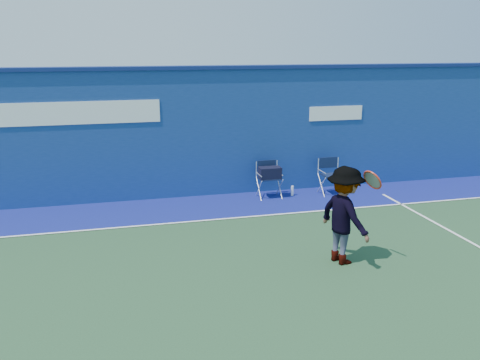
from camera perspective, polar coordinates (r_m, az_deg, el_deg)
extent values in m
plane|color=#254528|center=(7.76, 0.84, -12.29)|extent=(80.00, 80.00, 0.00)
cube|color=navy|center=(12.17, -5.47, 5.19)|extent=(24.00, 0.40, 3.00)
cube|color=navy|center=(12.01, -5.65, 12.45)|extent=(24.00, 0.50, 0.08)
cube|color=white|center=(11.81, -20.03, 7.00)|extent=(4.50, 0.02, 0.50)
cube|color=white|center=(12.94, 10.72, 7.38)|extent=(1.40, 0.02, 0.35)
cube|color=navy|center=(11.47, -4.44, -3.09)|extent=(24.00, 1.80, 0.01)
cube|color=white|center=(10.63, -3.61, -4.52)|extent=(24.00, 0.06, 0.01)
cube|color=#0F1A39|center=(12.09, 3.31, 0.17)|extent=(0.46, 0.38, 0.03)
cube|color=silver|center=(12.25, 3.01, 1.29)|extent=(0.52, 0.02, 0.38)
cube|color=#0F1A39|center=(12.24, 3.02, 1.63)|extent=(0.46, 0.02, 0.26)
cube|color=black|center=(12.03, 3.36, 0.79)|extent=(0.52, 0.30, 0.28)
cube|color=#0F1A39|center=(12.56, 10.25, 0.54)|extent=(0.46, 0.39, 0.03)
cube|color=silver|center=(12.72, 9.87, 1.61)|extent=(0.52, 0.02, 0.38)
cube|color=#0F1A39|center=(12.70, 9.88, 1.95)|extent=(0.46, 0.02, 0.27)
cylinder|color=white|center=(12.37, 5.89, -1.22)|extent=(0.07, 0.07, 0.24)
imported|color=#EA4738|center=(8.57, 11.64, -3.91)|extent=(0.89, 1.20, 1.65)
torus|color=#B02B17|center=(8.48, 14.65, -0.01)|extent=(0.30, 0.41, 0.34)
cylinder|color=gray|center=(8.48, 14.65, -0.01)|extent=(0.24, 0.34, 0.28)
cylinder|color=black|center=(8.47, 12.56, -0.98)|extent=(0.31, 0.14, 0.19)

